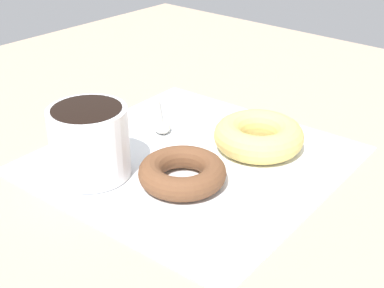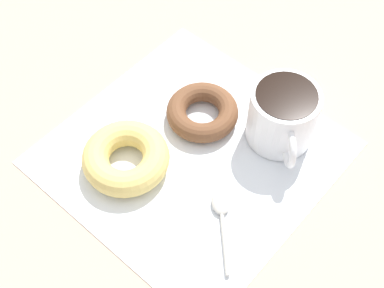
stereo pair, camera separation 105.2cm
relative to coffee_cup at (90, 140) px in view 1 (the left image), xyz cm
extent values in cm
cube|color=tan|center=(-4.63, -11.67, -5.79)|extent=(120.00, 120.00, 2.00)
cube|color=white|center=(-6.81, -10.73, -4.64)|extent=(36.93, 36.93, 0.30)
cylinder|color=white|center=(-0.14, 0.12, -0.20)|extent=(9.43, 9.43, 8.58)
cylinder|color=black|center=(-0.14, 0.12, 3.89)|extent=(8.23, 8.23, 0.60)
torus|color=white|center=(3.72, -3.36, -0.20)|extent=(4.84, 4.49, 5.70)
torus|color=#E5C66B|center=(-11.72, -18.47, -2.65)|extent=(11.86, 11.86, 3.67)
torus|color=brown|center=(-9.90, -5.39, -3.06)|extent=(10.42, 10.42, 2.86)
ellipsoid|color=#B7B2A8|center=(1.58, -14.00, -4.04)|extent=(4.27, 4.21, 0.90)
cylinder|color=#B7B2A8|center=(5.54, -17.67, -4.21)|extent=(6.98, 6.51, 0.56)
camera|label=1|loc=(-45.96, 34.70, 29.11)|focal=50.00mm
camera|label=2|loc=(21.94, -40.44, 57.62)|focal=50.00mm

